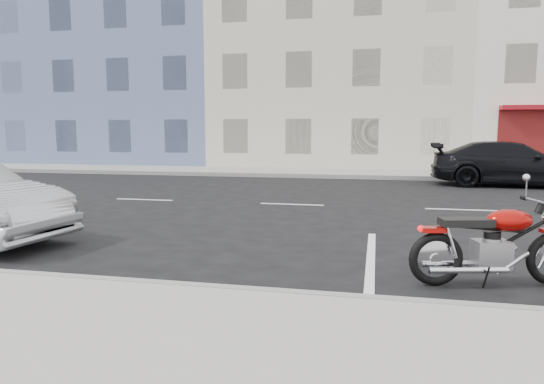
# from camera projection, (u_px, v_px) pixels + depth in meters

# --- Properties ---
(ground) EXTENTS (120.00, 120.00, 0.00)m
(ground) POSITION_uv_depth(u_px,v_px,m) (373.00, 207.00, 11.69)
(ground) COLOR black
(ground) RESTS_ON ground
(sidewalk_far) EXTENTS (80.00, 3.40, 0.15)m
(sidewalk_far) POSITION_uv_depth(u_px,v_px,m) (258.00, 172.00, 21.16)
(sidewalk_far) COLOR gray
(sidewalk_far) RESTS_ON ground
(curb_far) EXTENTS (80.00, 0.12, 0.16)m
(curb_far) POSITION_uv_depth(u_px,v_px,m) (248.00, 175.00, 19.52)
(curb_far) COLOR gray
(curb_far) RESTS_ON ground
(bldg_blue) EXTENTS (12.00, 12.00, 13.00)m
(bldg_blue) POSITION_uv_depth(u_px,v_px,m) (145.00, 55.00, 29.63)
(bldg_blue) COLOR slate
(bldg_blue) RESTS_ON ground
(bldg_cream) EXTENTS (12.00, 12.00, 11.50)m
(bldg_cream) POSITION_uv_depth(u_px,v_px,m) (342.00, 61.00, 27.21)
(bldg_cream) COLOR beige
(bldg_cream) RESTS_ON ground
(car_far) EXTENTS (5.25, 2.40, 1.49)m
(car_far) POSITION_uv_depth(u_px,v_px,m) (511.00, 164.00, 16.13)
(car_far) COLOR black
(car_far) RESTS_ON ground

